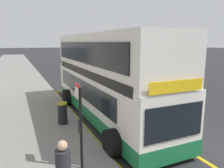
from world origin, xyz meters
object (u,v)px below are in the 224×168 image
Objects in this scene: double_decker_bus at (105,79)px; bus_stop_sign at (80,120)px; parked_car_silver_far at (68,56)px; litter_bin at (63,113)px; parked_car_black_ahead at (100,69)px.

double_decker_bus is 5.13m from bus_stop_sign.
parked_car_silver_far reaches higher than litter_bin.
parked_car_silver_far is (7.46, 40.92, -1.27)m from double_decker_bus.
bus_stop_sign is 2.51× the size of litter_bin.
double_decker_bus reaches higher than litter_bin.
bus_stop_sign is 46.42m from parked_car_silver_far.
double_decker_bus is at bearing -100.38° from parked_car_silver_far.
double_decker_bus is 10.66× the size of litter_bin.
bus_stop_sign is at bearing -93.39° from litter_bin.
parked_car_black_ahead is (5.08, 13.78, -1.27)m from double_decker_bus.
bus_stop_sign is 0.62× the size of parked_car_black_ahead.
parked_car_silver_far is (10.09, 45.31, -0.89)m from bus_stop_sign.
double_decker_bus is at bearing 70.53° from parked_car_black_ahead.
parked_car_black_ahead is 16.11m from litter_bin.
litter_bin is at bearing 86.61° from bus_stop_sign.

